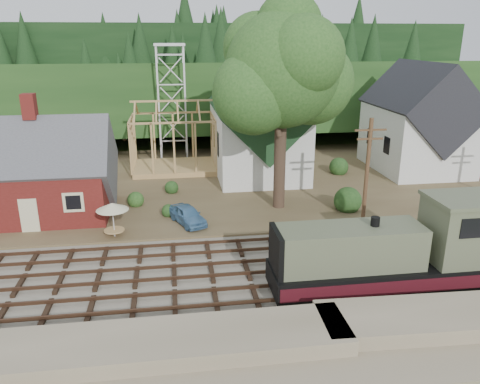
{
  "coord_description": "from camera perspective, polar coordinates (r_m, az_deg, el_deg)",
  "views": [
    {
      "loc": [
        -5.98,
        -23.99,
        13.1
      ],
      "look_at": [
        -1.66,
        6.0,
        3.0
      ],
      "focal_mm": 35.0,
      "sensor_mm": 36.0,
      "label": 1
    }
  ],
  "objects": [
    {
      "name": "ground",
      "position": [
        27.98,
        5.2,
        -9.57
      ],
      "size": [
        140.0,
        140.0,
        0.0
      ],
      "primitive_type": "plane",
      "color": "#384C1E",
      "rests_on": "ground"
    },
    {
      "name": "embankment",
      "position": [
        21.15,
        10.78,
        -20.22
      ],
      "size": [
        64.0,
        5.0,
        1.6
      ],
      "primitive_type": "cube",
      "color": "#7F7259",
      "rests_on": "ground"
    },
    {
      "name": "railroad_bed",
      "position": [
        27.94,
        5.21,
        -9.42
      ],
      "size": [
        64.0,
        11.0,
        0.16
      ],
      "primitive_type": "cube",
      "color": "#726B5B",
      "rests_on": "ground"
    },
    {
      "name": "village_flat",
      "position": [
        44.34,
        -0.08,
        1.46
      ],
      "size": [
        64.0,
        26.0,
        0.3
      ],
      "primitive_type": "cube",
      "color": "brown",
      "rests_on": "ground"
    },
    {
      "name": "hillside",
      "position": [
        67.54,
        -2.98,
        7.23
      ],
      "size": [
        70.0,
        28.96,
        12.74
      ],
      "primitive_type": "cube",
      "rotation": [
        -0.17,
        0.0,
        0.0
      ],
      "color": "#1E3F19",
      "rests_on": "ground"
    },
    {
      "name": "ridge",
      "position": [
        83.24,
        -4.02,
        9.34
      ],
      "size": [
        80.0,
        20.0,
        12.0
      ],
      "primitive_type": "cube",
      "color": "black",
      "rests_on": "ground"
    },
    {
      "name": "depot",
      "position": [
        37.71,
        -23.29,
        1.71
      ],
      "size": [
        10.8,
        7.41,
        9.0
      ],
      "color": "#551713",
      "rests_on": "village_flat"
    },
    {
      "name": "church",
      "position": [
        45.09,
        2.16,
        8.31
      ],
      "size": [
        8.4,
        15.17,
        13.0
      ],
      "color": "silver",
      "rests_on": "village_flat"
    },
    {
      "name": "farmhouse",
      "position": [
        49.91,
        20.86,
        7.74
      ],
      "size": [
        8.4,
        10.8,
        10.6
      ],
      "color": "silver",
      "rests_on": "village_flat"
    },
    {
      "name": "timber_frame",
      "position": [
        47.03,
        -8.08,
        6.18
      ],
      "size": [
        8.2,
        6.2,
        6.99
      ],
      "color": "tan",
      "rests_on": "village_flat"
    },
    {
      "name": "lattice_tower",
      "position": [
        52.08,
        -8.48,
        14.87
      ],
      "size": [
        3.2,
        3.2,
        12.12
      ],
      "color": "silver",
      "rests_on": "village_flat"
    },
    {
      "name": "big_tree",
      "position": [
        35.15,
        5.39,
        13.65
      ],
      "size": [
        10.9,
        8.4,
        14.7
      ],
      "color": "#38281E",
      "rests_on": "village_flat"
    },
    {
      "name": "telegraph_pole_near",
      "position": [
        33.15,
        15.21,
        2.29
      ],
      "size": [
        2.2,
        0.28,
        8.0
      ],
      "color": "#4C331E",
      "rests_on": "ground"
    },
    {
      "name": "locomotive",
      "position": [
        26.32,
        18.88,
        -7.08
      ],
      "size": [
        12.61,
        3.15,
        5.03
      ],
      "color": "black",
      "rests_on": "railroad_bed"
    },
    {
      "name": "car_blue",
      "position": [
        33.74,
        -6.39,
        -2.78
      ],
      "size": [
        2.96,
        4.15,
        1.31
      ],
      "primitive_type": "imported",
      "rotation": [
        0.0,
        0.0,
        0.41
      ],
      "color": "#5081AC",
      "rests_on": "village_flat"
    },
    {
      "name": "car_red",
      "position": [
        49.1,
        24.99,
        2.35
      ],
      "size": [
        4.97,
        2.88,
        1.3
      ],
      "primitive_type": "imported",
      "rotation": [
        0.0,
        0.0,
        1.41
      ],
      "color": "red",
      "rests_on": "village_flat"
    },
    {
      "name": "patio_set",
      "position": [
        32.05,
        -15.31,
        -1.9
      ],
      "size": [
        2.13,
        2.13,
        2.37
      ],
      "color": "silver",
      "rests_on": "village_flat"
    }
  ]
}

